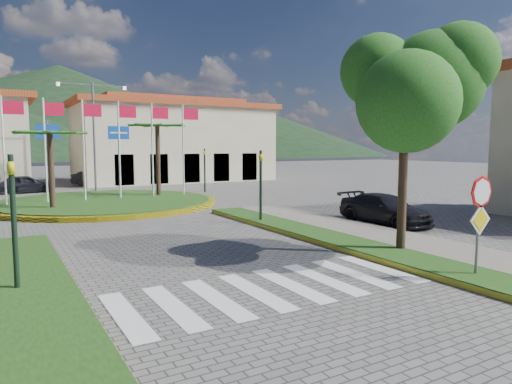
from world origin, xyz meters
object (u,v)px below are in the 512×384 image
deciduous_tree (406,87)px  car_side_right (385,209)px  stop_sign (480,210)px  roundabout_island (106,202)px  car_dark_b (96,178)px  car_dark_a (25,184)px

deciduous_tree → car_side_right: (3.73, 4.32, -4.53)m
stop_sign → deciduous_tree: deciduous_tree is taller
roundabout_island → car_dark_b: 14.16m
car_dark_b → deciduous_tree: bearing=-167.1°
car_dark_a → car_dark_b: 7.04m
roundabout_island → stop_sign: (4.90, -20.04, 1.62)m
car_dark_a → car_side_right: car_dark_a is taller
stop_sign → deciduous_tree: (0.60, 3.04, 3.38)m
stop_sign → car_side_right: (4.33, 7.36, -1.15)m
deciduous_tree → stop_sign: bearing=-101.2°
car_dark_b → car_side_right: car_dark_b is taller
car_dark_a → car_side_right: bearing=-157.2°
stop_sign → car_dark_a: stop_sign is taller
car_side_right → car_dark_b: bearing=101.5°
deciduous_tree → car_side_right: size_ratio=1.54×
stop_sign → car_dark_a: 31.10m
stop_sign → car_side_right: stop_sign is taller
roundabout_island → car_dark_b: size_ratio=3.12×
deciduous_tree → car_dark_a: 28.71m
stop_sign → deciduous_tree: 4.59m
stop_sign → roundabout_island: bearing=103.7°
roundabout_island → car_dark_a: size_ratio=3.28×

